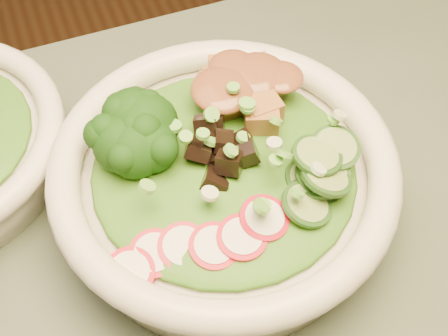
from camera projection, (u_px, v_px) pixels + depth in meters
name	position (u px, v px, depth m)	size (l,w,h in m)	color
salad_bowl	(224.00, 182.00, 0.54)	(0.30, 0.30, 0.08)	white
lettuce_bed	(224.00, 167.00, 0.52)	(0.22, 0.22, 0.03)	#2F6A16
broccoli_florets	(141.00, 145.00, 0.51)	(0.09, 0.08, 0.05)	black
radish_slices	(212.00, 240.00, 0.47)	(0.12, 0.04, 0.02)	#B70E22
cucumber_slices	(311.00, 171.00, 0.50)	(0.08, 0.08, 0.04)	#8AAA5E
mushroom_heap	(227.00, 143.00, 0.52)	(0.08, 0.08, 0.04)	black
tofu_cubes	(239.00, 96.00, 0.55)	(0.10, 0.07, 0.04)	#9F6535
peanut_sauce	(240.00, 85.00, 0.54)	(0.08, 0.06, 0.02)	brown
scallion_garnish	(224.00, 148.00, 0.50)	(0.21, 0.21, 0.03)	#6EBD43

